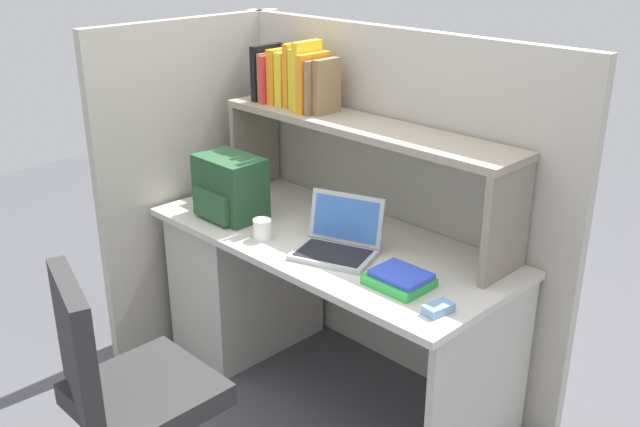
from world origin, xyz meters
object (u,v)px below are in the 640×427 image
at_px(laptop, 339,241).
at_px(paper_cup, 262,229).
at_px(office_chair, 131,413).
at_px(computer_mouse, 438,309).
at_px(backpack, 229,188).

height_order(laptop, paper_cup, laptop).
bearing_deg(laptop, office_chair, -96.56).
relative_size(computer_mouse, paper_cup, 1.22).
relative_size(backpack, computer_mouse, 2.88).
bearing_deg(backpack, office_chair, -59.40).
distance_m(laptop, office_chair, 0.99).
bearing_deg(paper_cup, office_chair, -74.93).
bearing_deg(backpack, computer_mouse, -2.13).
relative_size(laptop, backpack, 1.26).
relative_size(laptop, paper_cup, 4.41).
distance_m(backpack, computer_mouse, 1.17).
xyz_separation_m(laptop, paper_cup, (-0.32, -0.12, -0.01)).
xyz_separation_m(computer_mouse, office_chair, (-0.67, -0.80, -0.35)).
height_order(laptop, computer_mouse, laptop).
xyz_separation_m(laptop, computer_mouse, (0.56, -0.11, -0.03)).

